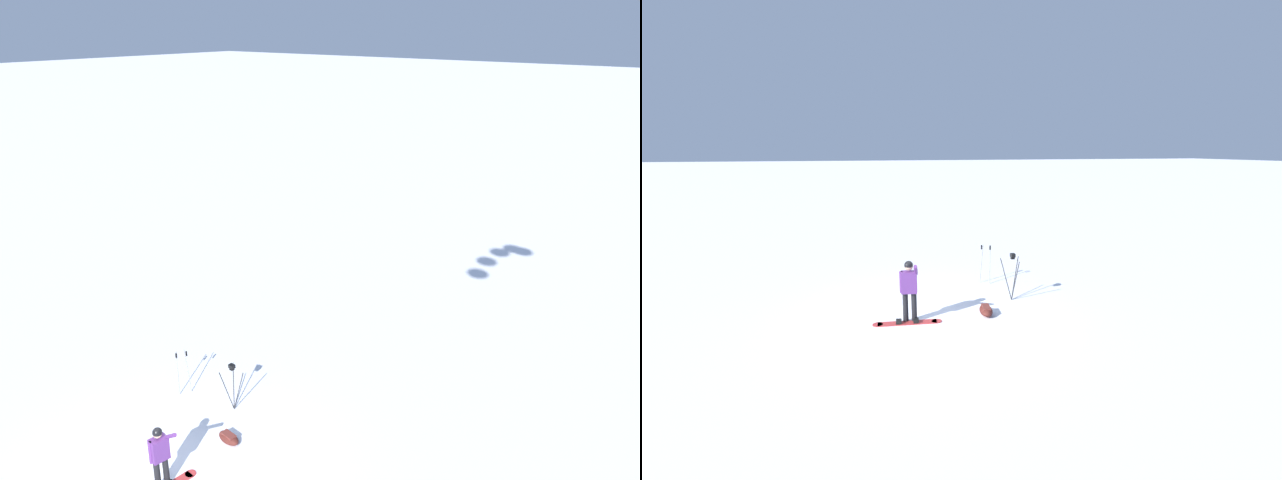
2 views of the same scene
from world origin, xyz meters
The scene contains 5 objects.
ground_plane centered at (0.00, 0.00, 0.00)m, with size 300.00×300.00×0.00m, color white.
snowboarder centered at (0.49, 0.23, 0.98)m, with size 0.46×0.68×1.64m.
gear_bag_large centered at (-1.54, 0.30, 0.13)m, with size 0.42×0.71×0.25m.
camera_tripod centered at (-2.62, -0.59, 1.00)m, with size 0.61×0.61×1.41m.
ski_poles centered at (-2.38, -2.36, 0.83)m, with size 0.40×0.41×1.25m.
Camera 1 is at (7.11, 9.79, 10.09)m, focal length 33.84 mm.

